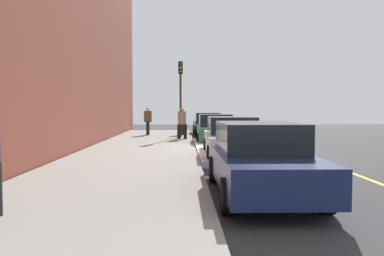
{
  "coord_description": "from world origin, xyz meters",
  "views": [
    {
      "loc": [
        15.32,
        -1.54,
        1.81
      ],
      "look_at": [
        -0.94,
        -1.14,
        0.97
      ],
      "focal_mm": 35.57,
      "sensor_mm": 36.0,
      "label": 1
    }
  ],
  "objects": [
    {
      "name": "sidewalk",
      "position": [
        0.0,
        -3.3,
        0.07
      ],
      "size": [
        28.0,
        4.6,
        0.15
      ],
      "primitive_type": "cube",
      "color": "gray",
      "rests_on": "ground"
    },
    {
      "name": "pedestrian_tan_coat",
      "position": [
        -5.43,
        -1.58,
        1.06
      ],
      "size": [
        0.53,
        0.54,
        1.7
      ],
      "color": "black",
      "rests_on": "sidewalk"
    },
    {
      "name": "ground_plane",
      "position": [
        0.0,
        0.0,
        0.0
      ],
      "size": [
        56.0,
        56.0,
        0.0
      ],
      "primitive_type": "plane",
      "color": "#333335"
    },
    {
      "name": "parked_car_green",
      "position": [
        -4.25,
        0.13,
        0.76
      ],
      "size": [
        4.63,
        1.95,
        1.51
      ],
      "color": "black",
      "rests_on": "ground"
    },
    {
      "name": "parked_car_white",
      "position": [
        1.81,
        0.21,
        0.76
      ],
      "size": [
        4.58,
        1.96,
        1.51
      ],
      "color": "black",
      "rests_on": "ground"
    },
    {
      "name": "parked_car_navy",
      "position": [
        7.47,
        0.06,
        0.76
      ],
      "size": [
        4.58,
        1.9,
        1.51
      ],
      "color": "black",
      "rests_on": "ground"
    },
    {
      "name": "pedestrian_brown_coat",
      "position": [
        -8.62,
        -3.74,
        1.08
      ],
      "size": [
        0.57,
        0.51,
        1.74
      ],
      "color": "black",
      "rests_on": "sidewalk"
    },
    {
      "name": "parked_car_black",
      "position": [
        -10.96,
        0.16,
        0.76
      ],
      "size": [
        4.48,
        1.94,
        1.51
      ],
      "color": "black",
      "rests_on": "ground"
    },
    {
      "name": "traffic_light_pole",
      "position": [
        -6.61,
        -1.67,
        3.09
      ],
      "size": [
        0.35,
        0.26,
        4.35
      ],
      "color": "#2D2D19",
      "rests_on": "sidewalk"
    },
    {
      "name": "lane_stripe_centre",
      "position": [
        0.0,
        3.2,
        0.0
      ],
      "size": [
        28.0,
        0.14,
        0.01
      ],
      "primitive_type": "cube",
      "color": "gold",
      "rests_on": "ground"
    },
    {
      "name": "pedestrian_olive_coat",
      "position": [
        -8.72,
        -1.59,
        1.06
      ],
      "size": [
        0.55,
        0.52,
        1.7
      ],
      "color": "black",
      "rests_on": "sidewalk"
    },
    {
      "name": "snow_bank_curb",
      "position": [
        0.29,
        -0.7,
        0.11
      ],
      "size": [
        7.35,
        0.56,
        0.22
      ],
      "primitive_type": "cube",
      "color": "white",
      "rests_on": "ground"
    }
  ]
}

